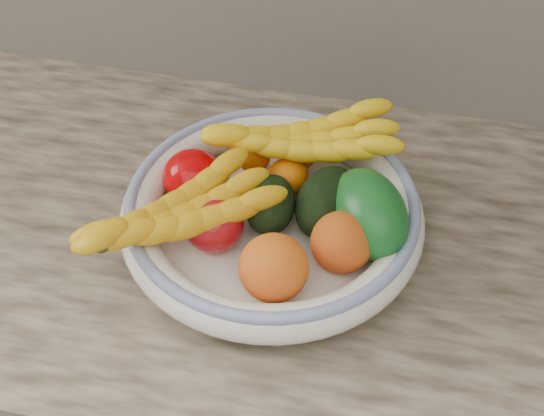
{
  "coord_description": "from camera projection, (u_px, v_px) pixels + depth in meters",
  "views": [
    {
      "loc": [
        0.15,
        1.01,
        1.65
      ],
      "look_at": [
        0.0,
        1.66,
        0.96
      ],
      "focal_mm": 50.0,
      "sensor_mm": 36.0,
      "label": 1
    }
  ],
  "objects": [
    {
      "name": "banana_bunch_front",
      "position": [
        178.0,
        219.0,
        0.92
      ],
      "size": [
        0.27,
        0.28,
        0.08
      ],
      "primitive_type": null,
      "rotation": [
        0.0,
        0.0,
        0.82
      ],
      "color": "yellow",
      "rests_on": "fruit_bowl"
    },
    {
      "name": "avocado_right",
      "position": [
        328.0,
        202.0,
        0.96
      ],
      "size": [
        0.1,
        0.13,
        0.08
      ],
      "primitive_type": "ellipsoid",
      "rotation": [
        0.0,
        0.0,
        -0.18
      ],
      "color": "black",
      "rests_on": "fruit_bowl"
    },
    {
      "name": "kitchen_counter",
      "position": [
        275.0,
        393.0,
        1.34
      ],
      "size": [
        2.44,
        0.66,
        1.4
      ],
      "color": "brown",
      "rests_on": "ground"
    },
    {
      "name": "green_mango",
      "position": [
        368.0,
        214.0,
        0.93
      ],
      "size": [
        0.17,
        0.17,
        0.12
      ],
      "primitive_type": "ellipsoid",
      "rotation": [
        0.0,
        0.31,
        0.54
      ],
      "color": "#0F511A",
      "rests_on": "fruit_bowl"
    },
    {
      "name": "banana_bunch_back",
      "position": [
        300.0,
        144.0,
        1.0
      ],
      "size": [
        0.29,
        0.18,
        0.08
      ],
      "primitive_type": null,
      "rotation": [
        0.0,
        0.0,
        0.3
      ],
      "color": "yellow",
      "rests_on": "fruit_bowl"
    },
    {
      "name": "avocado_center",
      "position": [
        271.0,
        205.0,
        0.96
      ],
      "size": [
        0.07,
        0.1,
        0.06
      ],
      "primitive_type": "ellipsoid",
      "rotation": [
        0.0,
        0.0,
        0.07
      ],
      "color": "black",
      "rests_on": "fruit_bowl"
    },
    {
      "name": "tomato_near_left",
      "position": [
        214.0,
        225.0,
        0.94
      ],
      "size": [
        0.09,
        0.09,
        0.07
      ],
      "primitive_type": "ellipsoid",
      "rotation": [
        0.0,
        0.0,
        0.24
      ],
      "color": "#A41015",
      "rests_on": "fruit_bowl"
    },
    {
      "name": "clementine_back_right",
      "position": [
        300.0,
        153.0,
        1.04
      ],
      "size": [
        0.05,
        0.05,
        0.04
      ],
      "primitive_type": "ellipsoid",
      "rotation": [
        0.0,
        0.0,
        -0.01
      ],
      "color": "#F35E05",
      "rests_on": "fruit_bowl"
    },
    {
      "name": "clementine_back_left",
      "position": [
        253.0,
        156.0,
        1.04
      ],
      "size": [
        0.06,
        0.06,
        0.04
      ],
      "primitive_type": "ellipsoid",
      "rotation": [
        0.0,
        0.0,
        0.32
      ],
      "color": "orange",
      "rests_on": "fruit_bowl"
    },
    {
      "name": "peach_right",
      "position": [
        342.0,
        242.0,
        0.91
      ],
      "size": [
        0.09,
        0.09,
        0.08
      ],
      "primitive_type": "ellipsoid",
      "rotation": [
        0.0,
        0.0,
        -0.19
      ],
      "color": "orange",
      "rests_on": "fruit_bowl"
    },
    {
      "name": "clementine_back_mid",
      "position": [
        288.0,
        177.0,
        1.01
      ],
      "size": [
        0.06,
        0.06,
        0.05
      ],
      "primitive_type": "ellipsoid",
      "rotation": [
        0.0,
        0.0,
        0.19
      ],
      "color": "orange",
      "rests_on": "fruit_bowl"
    },
    {
      "name": "peach_front",
      "position": [
        274.0,
        268.0,
        0.89
      ],
      "size": [
        0.09,
        0.09,
        0.08
      ],
      "primitive_type": "ellipsoid",
      "rotation": [
        0.0,
        0.0,
        -0.08
      ],
      "color": "orange",
      "rests_on": "fruit_bowl"
    },
    {
      "name": "tomato_left",
      "position": [
        193.0,
        177.0,
        1.0
      ],
      "size": [
        0.08,
        0.08,
        0.07
      ],
      "primitive_type": "ellipsoid",
      "rotation": [
        0.0,
        0.0,
        0.06
      ],
      "color": "#BB0003",
      "rests_on": "fruit_bowl"
    },
    {
      "name": "fruit_bowl",
      "position": [
        272.0,
        214.0,
        0.97
      ],
      "size": [
        0.39,
        0.39,
        0.08
      ],
      "color": "white",
      "rests_on": "kitchen_counter"
    }
  ]
}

